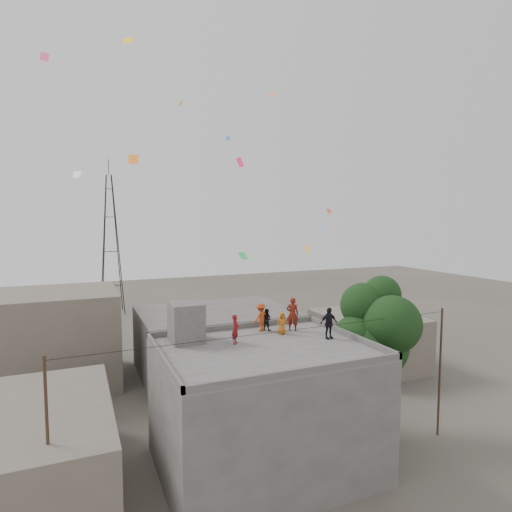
{
  "coord_description": "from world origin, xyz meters",
  "views": [
    {
      "loc": [
        -8.32,
        -18.59,
        12.39
      ],
      "look_at": [
        0.86,
        2.99,
        10.33
      ],
      "focal_mm": 30.0,
      "sensor_mm": 36.0,
      "label": 1
    }
  ],
  "objects_px": {
    "transmission_tower": "(111,244)",
    "person_dark_adult": "(329,323)",
    "person_red_adult": "(292,314)",
    "tree": "(378,330)",
    "stair_head_box": "(186,322)"
  },
  "relations": [
    {
      "from": "transmission_tower",
      "to": "person_red_adult",
      "type": "relative_size",
      "value": 10.59
    },
    {
      "from": "stair_head_box",
      "to": "transmission_tower",
      "type": "bearing_deg",
      "value": 91.23
    },
    {
      "from": "stair_head_box",
      "to": "person_red_adult",
      "type": "bearing_deg",
      "value": -2.68
    },
    {
      "from": "person_dark_adult",
      "to": "transmission_tower",
      "type": "bearing_deg",
      "value": 103.06
    },
    {
      "from": "tree",
      "to": "person_red_adult",
      "type": "distance_m",
      "value": 4.97
    },
    {
      "from": "person_red_adult",
      "to": "person_dark_adult",
      "type": "distance_m",
      "value": 2.39
    },
    {
      "from": "stair_head_box",
      "to": "tree",
      "type": "xyz_separation_m",
      "value": [
        10.57,
        -2.0,
        -1.0
      ]
    },
    {
      "from": "stair_head_box",
      "to": "person_dark_adult",
      "type": "bearing_deg",
      "value": -19.29
    },
    {
      "from": "transmission_tower",
      "to": "person_dark_adult",
      "type": "distance_m",
      "value": 40.66
    },
    {
      "from": "tree",
      "to": "person_red_adult",
      "type": "bearing_deg",
      "value": 159.33
    },
    {
      "from": "person_red_adult",
      "to": "tree",
      "type": "bearing_deg",
      "value": -170.08
    },
    {
      "from": "stair_head_box",
      "to": "person_dark_adult",
      "type": "relative_size",
      "value": 1.21
    },
    {
      "from": "transmission_tower",
      "to": "person_red_adult",
      "type": "bearing_deg",
      "value": -79.77
    },
    {
      "from": "person_dark_adult",
      "to": "stair_head_box",
      "type": "bearing_deg",
      "value": 162.7
    },
    {
      "from": "transmission_tower",
      "to": "person_dark_adult",
      "type": "relative_size",
      "value": 12.06
    }
  ]
}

